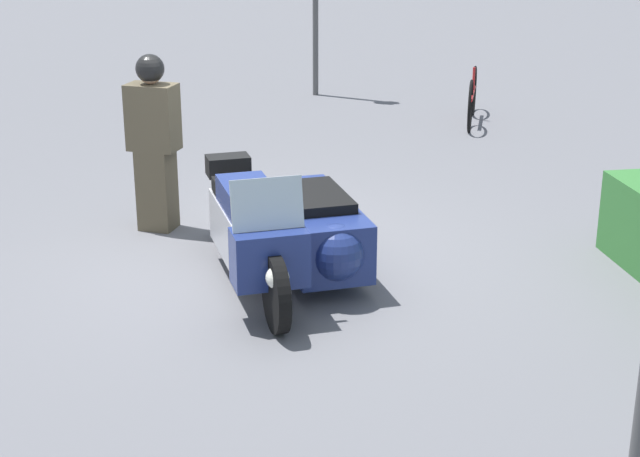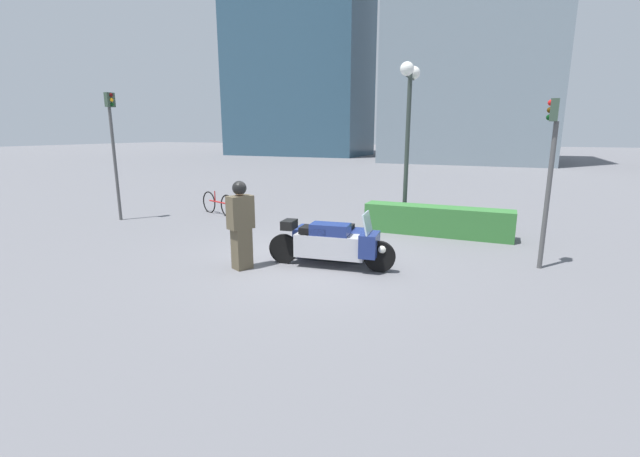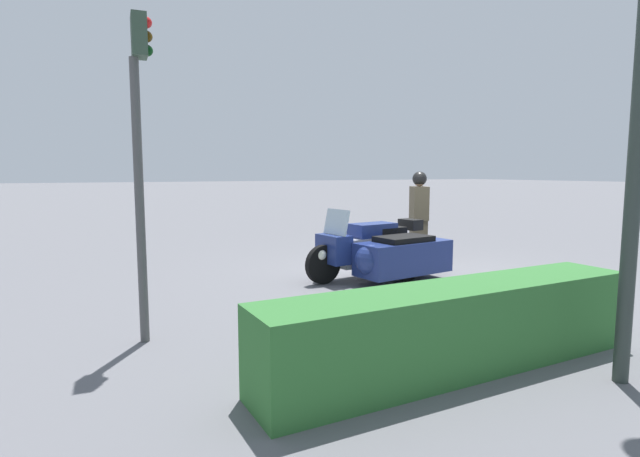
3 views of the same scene
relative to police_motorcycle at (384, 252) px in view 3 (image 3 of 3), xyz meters
name	(u,v)px [view 3 (image 3 of 3)]	position (x,y,z in m)	size (l,w,h in m)	color
ground_plane	(413,276)	(-0.62, -0.04, -0.45)	(160.00, 160.00, 0.00)	slate
police_motorcycle	(384,252)	(0.00, 0.00, 0.00)	(2.55, 1.28, 1.14)	black
officer_rider	(419,214)	(-1.55, -1.08, 0.46)	(0.46, 0.55, 1.72)	brown
hedge_bush_curbside	(457,328)	(1.52, 3.28, -0.08)	(3.72, 0.64, 0.75)	#337033
traffic_light_near	(140,130)	(3.78, 1.26, 1.67)	(0.23, 0.27, 3.21)	#4C4C4C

